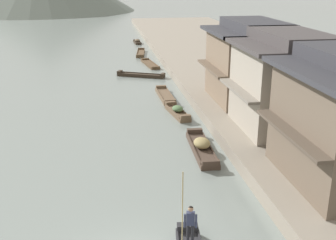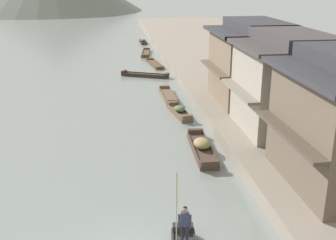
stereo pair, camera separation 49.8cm
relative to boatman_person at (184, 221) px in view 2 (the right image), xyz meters
The scene contains 11 objects.
riverbank_right 32.12m from the boatman_person, 65.91° to the left, with size 18.00×110.00×0.82m, color gray.
boatman_person is the anchor object (origin of this frame).
boat_moored_nearest 17.11m from the boatman_person, 81.28° to the left, with size 1.44×3.97×0.73m.
boat_moored_second 36.00m from the boatman_person, 85.73° to the left, with size 1.76×5.56×0.36m.
boat_moored_third 30.10m from the boatman_person, 88.03° to the left, with size 5.03×2.96×0.50m.
boat_moored_far 43.32m from the boatman_person, 87.01° to the left, with size 1.71×5.62×0.43m.
boat_midriver_drifting 10.15m from the boatman_person, 73.93° to the left, with size 1.31×5.37×0.84m.
boat_midriver_upstream 53.12m from the boatman_person, 87.12° to the left, with size 1.08×3.53×0.66m.
boat_upstream_distant 21.93m from the boatman_person, 83.75° to the left, with size 1.15×5.03×0.50m.
house_waterfront_second 14.08m from the boatman_person, 52.10° to the left, with size 6.94×6.68×6.14m.
house_waterfront_tall 19.61m from the boatman_person, 63.78° to the left, with size 7.09×7.31×6.14m.
Camera 2 is at (-0.28, -12.51, 10.19)m, focal length 44.73 mm.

